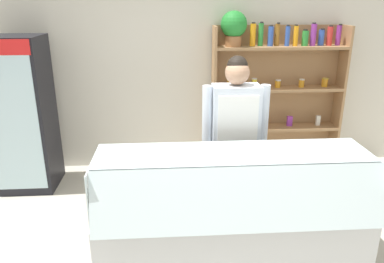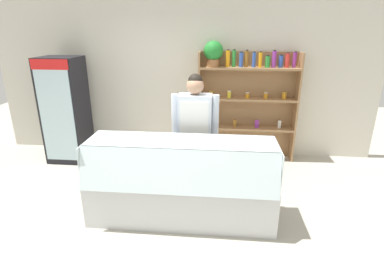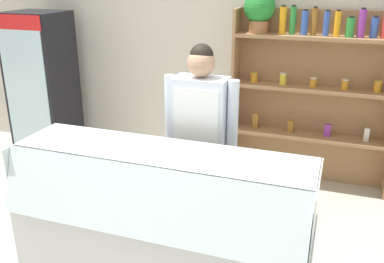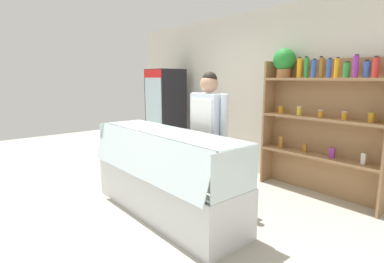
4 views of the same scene
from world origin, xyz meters
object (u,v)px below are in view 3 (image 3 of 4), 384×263
Objects in this scene: shelving_unit at (304,76)px; deli_display_case at (161,237)px; drinks_fridge at (43,88)px; shop_clerk at (200,128)px.

shelving_unit reaches higher than deli_display_case.
deli_display_case is (2.20, -1.58, -0.59)m from drinks_fridge.
shelving_unit is at bearing 67.85° from deli_display_case.
shelving_unit is 1.20× the size of shop_clerk.
shelving_unit reaches higher than drinks_fridge.
shelving_unit is at bearing 63.52° from shop_clerk.
deli_display_case is 1.31× the size of shop_clerk.
drinks_fridge is 2.77m from deli_display_case.
shop_clerk is (2.32, -0.98, 0.11)m from drinks_fridge.
drinks_fridge is 0.88× the size of shelving_unit.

